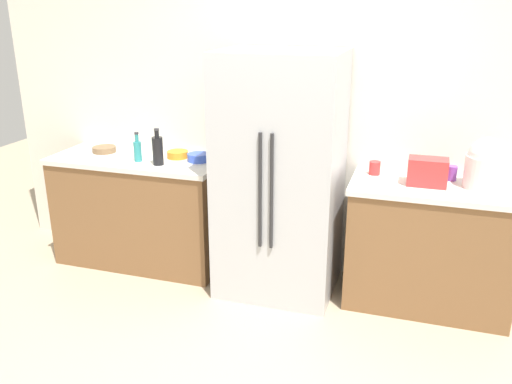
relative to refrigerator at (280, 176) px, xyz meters
The scene contains 14 objects.
kitchen_back_panel 0.70m from the refrigerator, 67.66° to the left, with size 5.41×0.10×2.84m, color silver.
counter_left 1.29m from the refrigerator, behind, with size 1.40×0.61×0.92m.
counter_right 1.17m from the refrigerator, ahead, with size 1.15×0.61×0.92m.
refrigerator is the anchor object (origin of this frame).
toaster 1.03m from the refrigerator, ahead, with size 0.26×0.16×0.19m, color red.
rice_cooker 1.40m from the refrigerator, ahead, with size 0.27×0.27×0.35m.
bottle_a 1.16m from the refrigerator, behind, with size 0.06×0.06×0.23m.
bottle_b 0.97m from the refrigerator, behind, with size 0.08×0.08×0.28m.
cup_a 0.69m from the refrigerator, 16.15° to the left, with size 0.08×0.08×0.10m, color red.
cup_b 0.99m from the refrigerator, 14.03° to the left, with size 0.07×0.07×0.08m, color yellow.
cup_c 1.21m from the refrigerator, 10.39° to the left, with size 0.07×0.07×0.10m, color purple.
bowl_a 1.56m from the refrigerator, behind, with size 0.19×0.19×0.05m, color brown.
bowl_b 0.91m from the refrigerator, 169.49° to the left, with size 0.17×0.17×0.06m, color orange.
bowl_c 0.71m from the refrigerator, 169.65° to the left, with size 0.17×0.17×0.06m, color blue.
Camera 1 is at (0.78, -2.26, 2.08)m, focal length 37.45 mm.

